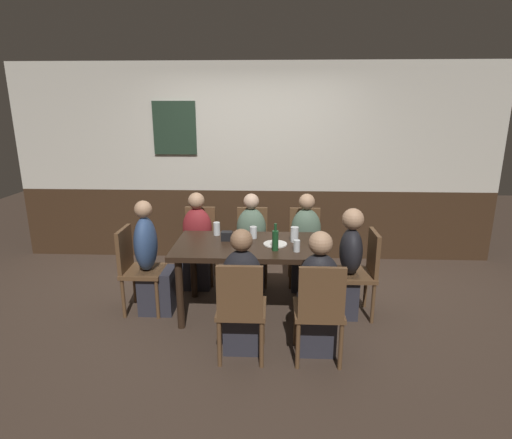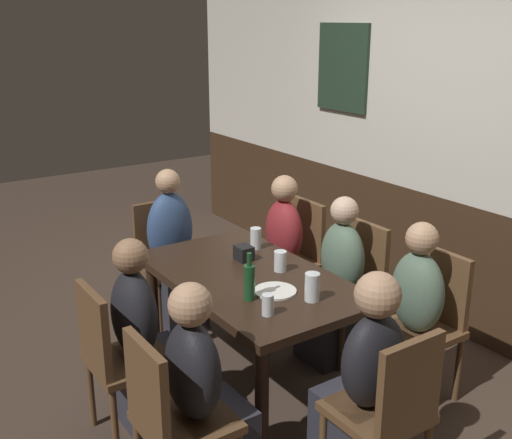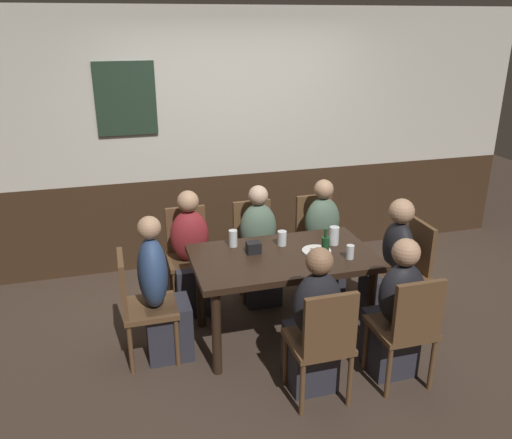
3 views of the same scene
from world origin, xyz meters
TOP-DOWN VIEW (x-y plane):
  - ground_plane at (0.00, 0.00)m, footprint 12.00×12.00m
  - wall_back at (-0.01, 1.65)m, footprint 6.40×0.13m
  - dining_table at (0.00, 0.00)m, footprint 1.43×0.83m
  - chair_head_west at (-1.13, 0.00)m, footprint 0.40×0.40m
  - chair_mid_far at (0.00, 0.83)m, footprint 0.40×0.40m
  - chair_right_far at (0.63, 0.83)m, footprint 0.40×0.40m
  - chair_right_near at (0.63, -0.83)m, footprint 0.40×0.40m
  - chair_left_far at (-0.63, 0.83)m, footprint 0.40×0.40m
  - chair_head_east at (1.13, 0.00)m, footprint 0.40×0.40m
  - chair_mid_near at (0.00, -0.83)m, footprint 0.40×0.40m
  - person_head_west at (-0.97, 0.00)m, footprint 0.37×0.34m
  - person_mid_far at (-0.00, 0.67)m, footprint 0.34×0.37m
  - person_right_far at (0.63, 0.67)m, footprint 0.34×0.37m
  - person_right_near at (0.63, -0.67)m, footprint 0.34×0.37m
  - person_left_far at (-0.63, 0.67)m, footprint 0.34×0.37m
  - person_head_east at (0.97, 0.00)m, footprint 0.37×0.34m
  - person_mid_near at (0.00, -0.67)m, footprint 0.34×0.37m
  - highball_clear at (0.47, 0.09)m, footprint 0.08×0.08m
  - pint_glass_stout at (0.05, 0.18)m, footprint 0.07×0.07m
  - beer_glass_half at (-0.34, 0.27)m, footprint 0.07×0.07m
  - tumbler_water at (0.47, -0.20)m, footprint 0.06×0.06m
  - beer_bottle_green at (0.27, -0.18)m, footprint 0.06×0.06m
  - plate_white_large at (0.27, -0.01)m, footprint 0.23×0.23m
  - condiment_caddy at (-0.21, 0.10)m, footprint 0.11×0.09m

SIDE VIEW (x-z plane):
  - ground_plane at x=0.00m, z-range 0.00..0.00m
  - person_mid_far at x=0.00m, z-range -0.09..1.00m
  - person_right_far at x=0.63m, z-range -0.09..1.01m
  - person_right_near at x=0.63m, z-range -0.09..1.01m
  - person_left_far at x=-0.63m, z-range -0.09..1.01m
  - person_mid_near at x=0.00m, z-range -0.09..1.01m
  - person_head_east at x=0.97m, z-range -0.08..1.03m
  - person_head_west at x=-0.97m, z-range -0.10..1.07m
  - chair_head_west at x=-1.13m, z-range 0.06..0.94m
  - chair_mid_far at x=0.00m, z-range 0.06..0.94m
  - chair_right_far at x=0.63m, z-range 0.06..0.94m
  - chair_right_near at x=0.63m, z-range 0.06..0.94m
  - chair_left_far at x=-0.63m, z-range 0.06..0.94m
  - chair_head_east at x=1.13m, z-range 0.06..0.94m
  - chair_mid_near at x=0.00m, z-range 0.06..0.94m
  - dining_table at x=0.00m, z-range 0.28..1.02m
  - plate_white_large at x=0.27m, z-range 0.74..0.75m
  - condiment_caddy at x=-0.21m, z-range 0.74..0.83m
  - tumbler_water at x=0.47m, z-range 0.73..0.84m
  - pint_glass_stout at x=0.05m, z-range 0.73..0.85m
  - beer_glass_half at x=-0.34m, z-range 0.73..0.87m
  - highball_clear at x=0.47m, z-range 0.73..0.88m
  - beer_bottle_green at x=0.27m, z-range 0.71..0.97m
  - wall_back at x=-0.01m, z-range 0.00..2.60m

